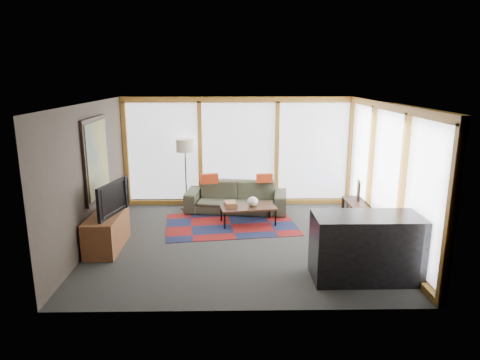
{
  "coord_description": "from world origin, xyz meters",
  "views": [
    {
      "loc": [
        -0.14,
        -7.66,
        3.06
      ],
      "look_at": [
        0.0,
        0.4,
        1.1
      ],
      "focal_mm": 32.0,
      "sensor_mm": 36.0,
      "label": 1
    }
  ],
  "objects_px": {
    "floor_lamp": "(186,174)",
    "coffee_table": "(248,215)",
    "sofa": "(236,197)",
    "television": "(108,198)",
    "bookshelf": "(364,223)",
    "tv_console": "(107,231)",
    "bar_counter": "(366,247)"
  },
  "relations": [
    {
      "from": "coffee_table",
      "to": "bookshelf",
      "type": "relative_size",
      "value": 0.55
    },
    {
      "from": "bookshelf",
      "to": "floor_lamp",
      "type": "bearing_deg",
      "value": 153.26
    },
    {
      "from": "coffee_table",
      "to": "television",
      "type": "distance_m",
      "value": 2.94
    },
    {
      "from": "floor_lamp",
      "to": "bar_counter",
      "type": "distance_m",
      "value": 4.83
    },
    {
      "from": "sofa",
      "to": "tv_console",
      "type": "bearing_deg",
      "value": -130.8
    },
    {
      "from": "bookshelf",
      "to": "coffee_table",
      "type": "bearing_deg",
      "value": 161.8
    },
    {
      "from": "floor_lamp",
      "to": "coffee_table",
      "type": "bearing_deg",
      "value": -38.0
    },
    {
      "from": "sofa",
      "to": "coffee_table",
      "type": "distance_m",
      "value": 0.93
    },
    {
      "from": "coffee_table",
      "to": "bar_counter",
      "type": "xyz_separation_m",
      "value": [
        1.71,
        -2.56,
        0.32
      ]
    },
    {
      "from": "floor_lamp",
      "to": "coffee_table",
      "type": "xyz_separation_m",
      "value": [
        1.42,
        -1.11,
        -0.64
      ]
    },
    {
      "from": "coffee_table",
      "to": "bar_counter",
      "type": "distance_m",
      "value": 3.09
    },
    {
      "from": "tv_console",
      "to": "television",
      "type": "bearing_deg",
      "value": 21.86
    },
    {
      "from": "sofa",
      "to": "floor_lamp",
      "type": "xyz_separation_m",
      "value": [
        -1.18,
        0.22,
        0.49
      ]
    },
    {
      "from": "television",
      "to": "tv_console",
      "type": "bearing_deg",
      "value": 125.91
    },
    {
      "from": "floor_lamp",
      "to": "bookshelf",
      "type": "height_order",
      "value": "floor_lamp"
    },
    {
      "from": "television",
      "to": "floor_lamp",
      "type": "bearing_deg",
      "value": -11.73
    },
    {
      "from": "sofa",
      "to": "tv_console",
      "type": "distance_m",
      "value": 3.21
    },
    {
      "from": "bookshelf",
      "to": "tv_console",
      "type": "height_order",
      "value": "tv_console"
    },
    {
      "from": "tv_console",
      "to": "floor_lamp",
      "type": "bearing_deg",
      "value": 63.31
    },
    {
      "from": "floor_lamp",
      "to": "television",
      "type": "bearing_deg",
      "value": -115.78
    },
    {
      "from": "bookshelf",
      "to": "bar_counter",
      "type": "height_order",
      "value": "bar_counter"
    },
    {
      "from": "floor_lamp",
      "to": "tv_console",
      "type": "distance_m",
      "value": 2.71
    },
    {
      "from": "sofa",
      "to": "tv_console",
      "type": "height_order",
      "value": "sofa"
    },
    {
      "from": "sofa",
      "to": "television",
      "type": "relative_size",
      "value": 2.2
    },
    {
      "from": "bookshelf",
      "to": "bar_counter",
      "type": "distance_m",
      "value": 1.91
    },
    {
      "from": "floor_lamp",
      "to": "bookshelf",
      "type": "distance_m",
      "value": 4.15
    },
    {
      "from": "coffee_table",
      "to": "television",
      "type": "relative_size",
      "value": 1.1
    },
    {
      "from": "floor_lamp",
      "to": "tv_console",
      "type": "bearing_deg",
      "value": -116.69
    },
    {
      "from": "tv_console",
      "to": "sofa",
      "type": "bearing_deg",
      "value": 42.29
    },
    {
      "from": "sofa",
      "to": "television",
      "type": "xyz_separation_m",
      "value": [
        -2.31,
        -2.13,
        0.6
      ]
    },
    {
      "from": "sofa",
      "to": "floor_lamp",
      "type": "relative_size",
      "value": 1.39
    },
    {
      "from": "coffee_table",
      "to": "bookshelf",
      "type": "height_order",
      "value": "bookshelf"
    }
  ]
}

